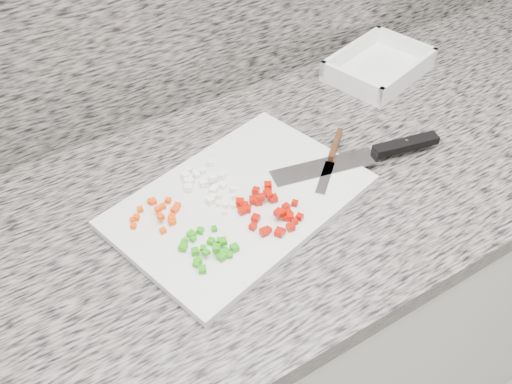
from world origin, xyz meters
TOP-DOWN VIEW (x-y plane):
  - cabinet at (0.00, 1.44)m, footprint 3.92×0.62m
  - countertop at (0.00, 1.44)m, footprint 3.96×0.64m
  - cutting_board at (-0.06, 1.43)m, footprint 0.48×0.38m
  - carrot_pile at (-0.19, 1.46)m, footprint 0.09×0.08m
  - onion_pile at (-0.10, 1.49)m, footprint 0.09×0.10m
  - green_pepper_pile at (-0.16, 1.35)m, footprint 0.08×0.09m
  - red_pepper_pile at (-0.04, 1.37)m, footprint 0.10×0.12m
  - garlic_pile at (-0.08, 1.42)m, footprint 0.04×0.05m
  - chef_knife at (0.22, 1.39)m, footprint 0.33×0.11m
  - paring_knife at (0.14, 1.43)m, footprint 0.14×0.13m
  - tray at (0.42, 1.62)m, footprint 0.26×0.22m

SIDE VIEW (x-z plane):
  - cabinet at x=0.00m, z-range 0.00..0.86m
  - countertop at x=0.00m, z-range 0.86..0.90m
  - cutting_board at x=-0.06m, z-range 0.90..0.91m
  - tray at x=0.42m, z-range 0.89..0.94m
  - garlic_pile at x=-0.08m, z-range 0.91..0.92m
  - carrot_pile at x=-0.19m, z-range 0.91..0.93m
  - chef_knife at x=0.22m, z-range 0.91..0.93m
  - paring_knife at x=0.14m, z-range 0.91..0.93m
  - onion_pile at x=-0.10m, z-range 0.91..0.93m
  - green_pepper_pile at x=-0.16m, z-range 0.91..0.93m
  - red_pepper_pile at x=-0.04m, z-range 0.91..0.93m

